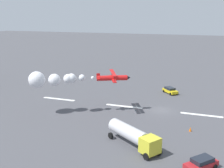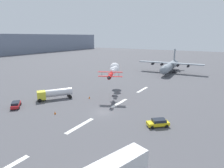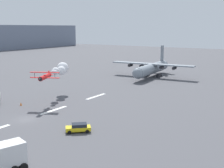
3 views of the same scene
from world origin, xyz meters
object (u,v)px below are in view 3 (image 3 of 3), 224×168
stunt_biplane_red (59,70)px  traffic_cone_far (21,104)px  followme_car_yellow (78,127)px  cargo_transport_plane (151,68)px

stunt_biplane_red → traffic_cone_far: stunt_biplane_red is taller
traffic_cone_far → stunt_biplane_red: bearing=-4.2°
stunt_biplane_red → followme_car_yellow: stunt_biplane_red is taller
followme_car_yellow → traffic_cone_far: followme_car_yellow is taller
stunt_biplane_red → cargo_transport_plane: bearing=-10.2°
cargo_transport_plane → traffic_cone_far: bearing=171.2°
cargo_transport_plane → traffic_cone_far: cargo_transport_plane is taller
followme_car_yellow → traffic_cone_far: (6.65, 22.57, -0.44)m
followme_car_yellow → stunt_biplane_red: bearing=49.1°
followme_car_yellow → traffic_cone_far: bearing=73.6°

